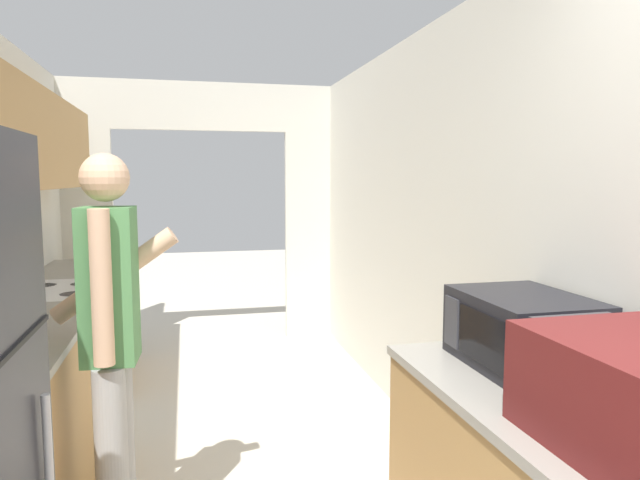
# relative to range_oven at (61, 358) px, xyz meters

# --- Properties ---
(wall_right) EXTENTS (0.06, 7.35, 2.50)m
(wall_right) POSITION_rel_range_oven_xyz_m (2.24, -1.33, 0.79)
(wall_right) COLOR silver
(wall_right) RESTS_ON ground_plane
(wall_far_with_doorway) EXTENTS (2.92, 0.06, 2.50)m
(wall_far_with_doorway) POSITION_rel_range_oven_xyz_m (0.95, 1.77, 0.98)
(wall_far_with_doorway) COLOR silver
(wall_far_with_doorway) RESTS_ON ground_plane
(counter_left) EXTENTS (0.62, 3.58, 0.91)m
(counter_left) POSITION_rel_range_oven_xyz_m (-0.01, -0.48, -0.00)
(counter_left) COLOR #B2844C
(counter_left) RESTS_ON ground_plane
(range_oven) EXTENTS (0.66, 0.77, 1.05)m
(range_oven) POSITION_rel_range_oven_xyz_m (0.00, 0.00, 0.00)
(range_oven) COLOR white
(range_oven) RESTS_ON ground_plane
(person) EXTENTS (0.54, 0.39, 1.70)m
(person) POSITION_rel_range_oven_xyz_m (0.48, -1.39, 0.46)
(person) COLOR #9E9E9E
(person) RESTS_ON ground_plane
(microwave) EXTENTS (0.40, 0.52, 0.27)m
(microwave) POSITION_rel_range_oven_xyz_m (2.00, -1.98, 0.58)
(microwave) COLOR black
(microwave) RESTS_ON counter_right
(knife) EXTENTS (0.07, 0.33, 0.02)m
(knife) POSITION_rel_range_oven_xyz_m (0.03, 0.65, 0.45)
(knife) COLOR #B7B7BC
(knife) RESTS_ON counter_left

